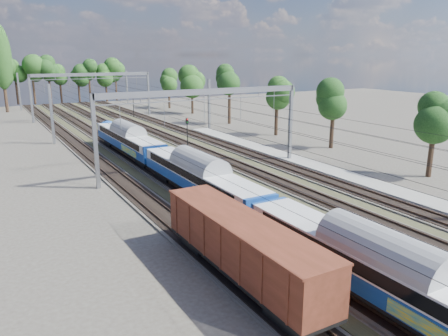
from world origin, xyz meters
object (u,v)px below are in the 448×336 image
signal_near (187,134)px  signal_far (133,101)px  emu_train (202,173)px  worker (122,123)px  freight_boxcar (241,245)px

signal_near → signal_far: (6.73, 40.15, 0.00)m
emu_train → signal_near: 14.74m
worker → signal_far: bearing=-7.5°
freight_boxcar → worker: size_ratio=7.98×
emu_train → freight_boxcar: size_ratio=4.38×
emu_train → signal_far: bearing=77.6°
signal_far → worker: bearing=-111.2°
signal_near → freight_boxcar: bearing=-84.7°
signal_far → emu_train: bearing=-96.7°
emu_train → signal_far: 55.24m
worker → signal_near: size_ratio=0.33×
emu_train → worker: bearing=82.2°
signal_near → signal_far: 40.71m
signal_near → emu_train: bearing=-85.8°
emu_train → signal_near: bearing=69.6°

